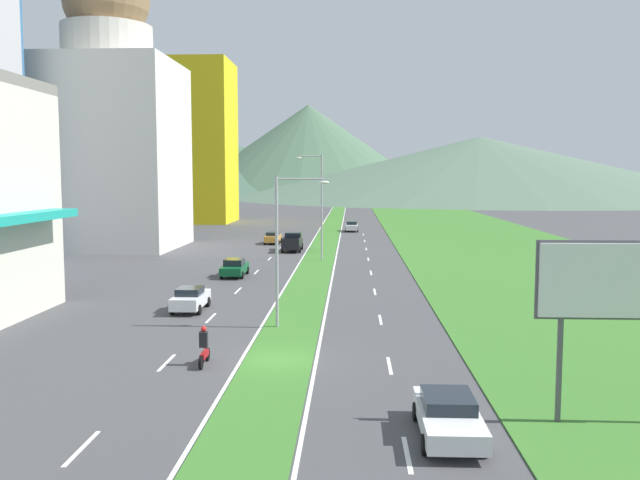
{
  "coord_description": "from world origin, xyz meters",
  "views": [
    {
      "loc": [
        3.35,
        -30.32,
        8.55
      ],
      "look_at": [
        0.34,
        33.76,
        2.41
      ],
      "focal_mm": 37.74,
      "sensor_mm": 36.0,
      "label": 1
    }
  ],
  "objects_px": {
    "car_3": "(352,226)",
    "car_4": "(273,238)",
    "car_0": "(448,415)",
    "car_1": "(190,299)",
    "pickup_truck_0": "(293,242)",
    "billboard_roadside": "(619,288)",
    "car_2": "(235,267)",
    "motorcycle_rider": "(204,349)",
    "street_lamp_near": "(283,240)",
    "street_lamp_mid": "(319,201)"
  },
  "relations": [
    {
      "from": "street_lamp_near",
      "to": "pickup_truck_0",
      "type": "bearing_deg",
      "value": 94.27
    },
    {
      "from": "street_lamp_near",
      "to": "motorcycle_rider",
      "type": "relative_size",
      "value": 4.26
    },
    {
      "from": "motorcycle_rider",
      "to": "car_4",
      "type": "bearing_deg",
      "value": 3.44
    },
    {
      "from": "car_1",
      "to": "street_lamp_mid",
      "type": "bearing_deg",
      "value": -15.1
    },
    {
      "from": "car_0",
      "to": "street_lamp_near",
      "type": "bearing_deg",
      "value": -155.8
    },
    {
      "from": "street_lamp_mid",
      "to": "billboard_roadside",
      "type": "relative_size",
      "value": 1.67
    },
    {
      "from": "car_1",
      "to": "pickup_truck_0",
      "type": "relative_size",
      "value": 0.8
    },
    {
      "from": "street_lamp_near",
      "to": "car_4",
      "type": "distance_m",
      "value": 47.54
    },
    {
      "from": "car_1",
      "to": "pickup_truck_0",
      "type": "bearing_deg",
      "value": -5.78
    },
    {
      "from": "car_1",
      "to": "car_4",
      "type": "distance_m",
      "value": 42.43
    },
    {
      "from": "car_2",
      "to": "pickup_truck_0",
      "type": "bearing_deg",
      "value": -9.25
    },
    {
      "from": "car_3",
      "to": "motorcycle_rider",
      "type": "height_order",
      "value": "motorcycle_rider"
    },
    {
      "from": "car_3",
      "to": "street_lamp_mid",
      "type": "bearing_deg",
      "value": -5.21
    },
    {
      "from": "car_1",
      "to": "pickup_truck_0",
      "type": "height_order",
      "value": "pickup_truck_0"
    },
    {
      "from": "car_2",
      "to": "car_1",
      "type": "bearing_deg",
      "value": 178.96
    },
    {
      "from": "billboard_roadside",
      "to": "pickup_truck_0",
      "type": "relative_size",
      "value": 1.18
    },
    {
      "from": "billboard_roadside",
      "to": "car_4",
      "type": "distance_m",
      "value": 64.21
    },
    {
      "from": "car_4",
      "to": "pickup_truck_0",
      "type": "relative_size",
      "value": 0.83
    },
    {
      "from": "billboard_roadside",
      "to": "pickup_truck_0",
      "type": "bearing_deg",
      "value": 106.5
    },
    {
      "from": "street_lamp_mid",
      "to": "pickup_truck_0",
      "type": "relative_size",
      "value": 1.98
    },
    {
      "from": "car_0",
      "to": "car_4",
      "type": "relative_size",
      "value": 1.05
    },
    {
      "from": "car_3",
      "to": "car_4",
      "type": "xyz_separation_m",
      "value": [
        -9.96,
        -19.3,
        -0.02
      ]
    },
    {
      "from": "billboard_roadside",
      "to": "motorcycle_rider",
      "type": "bearing_deg",
      "value": 157.3
    },
    {
      "from": "car_0",
      "to": "car_3",
      "type": "bearing_deg",
      "value": -177.78
    },
    {
      "from": "car_0",
      "to": "car_2",
      "type": "xyz_separation_m",
      "value": [
        -13.15,
        34.8,
        0.04
      ]
    },
    {
      "from": "street_lamp_mid",
      "to": "car_2",
      "type": "distance_m",
      "value": 14.05
    },
    {
      "from": "street_lamp_near",
      "to": "car_3",
      "type": "bearing_deg",
      "value": 86.68
    },
    {
      "from": "motorcycle_rider",
      "to": "billboard_roadside",
      "type": "bearing_deg",
      "value": -112.7
    },
    {
      "from": "street_lamp_near",
      "to": "motorcycle_rider",
      "type": "bearing_deg",
      "value": -110.15
    },
    {
      "from": "street_lamp_near",
      "to": "car_2",
      "type": "height_order",
      "value": "street_lamp_near"
    },
    {
      "from": "street_lamp_mid",
      "to": "car_3",
      "type": "bearing_deg",
      "value": 84.79
    },
    {
      "from": "billboard_roadside",
      "to": "car_2",
      "type": "distance_m",
      "value": 38.66
    },
    {
      "from": "car_4",
      "to": "street_lamp_near",
      "type": "bearing_deg",
      "value": -172.59
    },
    {
      "from": "car_3",
      "to": "pickup_truck_0",
      "type": "bearing_deg",
      "value": -13.91
    },
    {
      "from": "street_lamp_near",
      "to": "motorcycle_rider",
      "type": "height_order",
      "value": "street_lamp_near"
    },
    {
      "from": "car_0",
      "to": "car_3",
      "type": "relative_size",
      "value": 1.01
    },
    {
      "from": "car_0",
      "to": "motorcycle_rider",
      "type": "relative_size",
      "value": 2.35
    },
    {
      "from": "car_4",
      "to": "car_3",
      "type": "bearing_deg",
      "value": -27.29
    },
    {
      "from": "motorcycle_rider",
      "to": "street_lamp_mid",
      "type": "bearing_deg",
      "value": -5.11
    },
    {
      "from": "pickup_truck_0",
      "to": "motorcycle_rider",
      "type": "height_order",
      "value": "pickup_truck_0"
    },
    {
      "from": "street_lamp_near",
      "to": "car_0",
      "type": "height_order",
      "value": "street_lamp_near"
    },
    {
      "from": "street_lamp_near",
      "to": "billboard_roadside",
      "type": "bearing_deg",
      "value": -47.95
    },
    {
      "from": "car_2",
      "to": "motorcycle_rider",
      "type": "bearing_deg",
      "value": -172.99
    },
    {
      "from": "motorcycle_rider",
      "to": "car_2",
      "type": "bearing_deg",
      "value": 7.01
    },
    {
      "from": "billboard_roadside",
      "to": "pickup_truck_0",
      "type": "xyz_separation_m",
      "value": [
        -15.77,
        53.23,
        -3.78
      ]
    },
    {
      "from": "car_4",
      "to": "car_2",
      "type": "bearing_deg",
      "value": 179.95
    },
    {
      "from": "billboard_roadside",
      "to": "car_1",
      "type": "distance_m",
      "value": 27.19
    },
    {
      "from": "car_0",
      "to": "car_1",
      "type": "bearing_deg",
      "value": -146.34
    },
    {
      "from": "street_lamp_mid",
      "to": "billboard_roadside",
      "type": "bearing_deg",
      "value": -74.6
    },
    {
      "from": "car_1",
      "to": "motorcycle_rider",
      "type": "relative_size",
      "value": 2.15
    }
  ]
}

